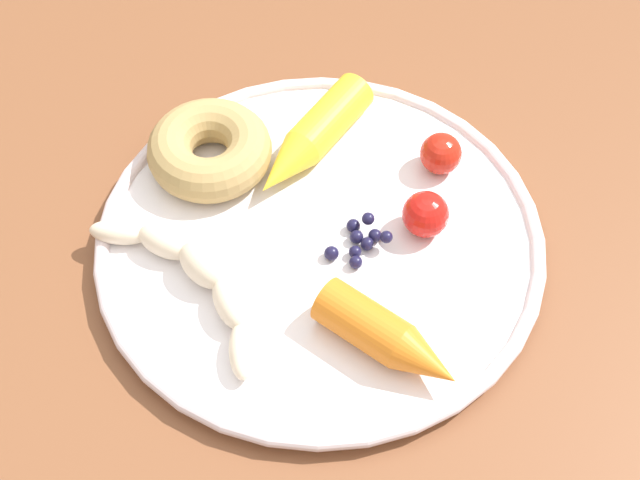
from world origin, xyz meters
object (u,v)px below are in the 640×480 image
object	(u,v)px
carrot_orange	(389,339)
tomato_mid	(441,153)
dining_table	(299,296)
blueberry_pile	(360,241)
donut	(210,150)
plate	(320,242)
tomato_near	(426,214)
banana	(195,274)
carrot_yellow	(311,138)

from	to	relation	value
carrot_orange	tomato_mid	bearing A→B (deg)	141.99
carrot_orange	dining_table	bearing A→B (deg)	-170.37
blueberry_pile	tomato_mid	world-z (taller)	tomato_mid
donut	plate	bearing A→B (deg)	27.42
carrot_orange	donut	xyz separation A→B (m)	(-0.22, -0.06, 0.00)
donut	tomato_mid	xyz separation A→B (m)	(0.07, 0.18, -0.00)
dining_table	tomato_mid	bearing A→B (deg)	97.10
tomato_near	tomato_mid	bearing A→B (deg)	143.33
dining_table	tomato_near	bearing A→B (deg)	68.99
dining_table	donut	distance (m)	0.15
donut	tomato_mid	world-z (taller)	donut
tomato_mid	tomato_near	bearing A→B (deg)	-36.67
plate	banana	world-z (taller)	banana
carrot_yellow	tomato_near	world-z (taller)	tomato_near
banana	tomato_mid	size ratio (longest dim) A/B	5.23
donut	tomato_mid	bearing A→B (deg)	67.22
banana	blueberry_pile	bearing A→B (deg)	83.60
dining_table	tomato_mid	size ratio (longest dim) A/B	29.94
dining_table	blueberry_pile	world-z (taller)	blueberry_pile
carrot_orange	donut	distance (m)	0.23
plate	donut	distance (m)	0.12
carrot_yellow	donut	distance (m)	0.09
banana	tomato_near	world-z (taller)	tomato_near
blueberry_pile	tomato_mid	size ratio (longest dim) A/B	1.55
donut	blueberry_pile	bearing A→B (deg)	33.56
donut	carrot_yellow	bearing A→B (deg)	77.19
tomato_mid	banana	bearing A→B (deg)	-81.13
banana	tomato_near	xyz separation A→B (m)	(0.02, 0.18, 0.01)
plate	carrot_yellow	xyz separation A→B (m)	(-0.09, 0.03, 0.02)
banana	carrot_yellow	world-z (taller)	carrot_yellow
carrot_orange	tomato_near	size ratio (longest dim) A/B	3.13
carrot_yellow	tomato_mid	bearing A→B (deg)	59.37
blueberry_pile	plate	bearing A→B (deg)	-122.41
carrot_yellow	blueberry_pile	xyz separation A→B (m)	(0.10, -0.00, -0.01)
tomato_mid	carrot_orange	bearing A→B (deg)	-38.01
banana	donut	size ratio (longest dim) A/B	1.75
plate	carrot_yellow	bearing A→B (deg)	162.46
carrot_orange	blueberry_pile	distance (m)	0.10
banana	plate	bearing A→B (deg)	91.28
plate	tomato_mid	bearing A→B (deg)	105.15
carrot_orange	tomato_mid	distance (m)	0.18
banana	tomato_near	size ratio (longest dim) A/B	4.88
plate	blueberry_pile	bearing A→B (deg)	57.59
tomato_near	tomato_mid	xyz separation A→B (m)	(-0.05, 0.04, -0.00)
donut	tomato_near	world-z (taller)	same
dining_table	tomato_mid	xyz separation A→B (m)	(-0.02, 0.13, 0.12)
dining_table	carrot_orange	world-z (taller)	carrot_orange
donut	tomato_mid	size ratio (longest dim) A/B	2.99
tomato_mid	donut	bearing A→B (deg)	-112.78
plate	donut	world-z (taller)	donut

